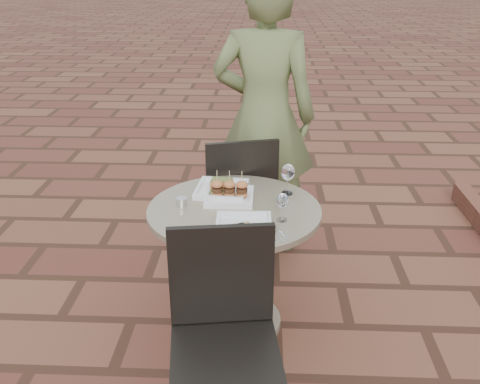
{
  "coord_description": "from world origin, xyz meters",
  "views": [
    {
      "loc": [
        -0.09,
        -2.48,
        1.92
      ],
      "look_at": [
        -0.21,
        0.01,
        0.82
      ],
      "focal_mm": 40.0,
      "sensor_mm": 36.0,
      "label": 1
    }
  ],
  "objects_px": {
    "cafe_table": "(234,249)",
    "chair_near": "(224,320)",
    "plate_tuna": "(244,226)",
    "plate_sliders": "(230,193)",
    "diner": "(264,117)",
    "plate_salmon": "(222,188)",
    "chair_far": "(239,194)"
  },
  "relations": [
    {
      "from": "cafe_table",
      "to": "plate_sliders",
      "type": "distance_m",
      "value": 0.3
    },
    {
      "from": "chair_far",
      "to": "diner",
      "type": "xyz_separation_m",
      "value": [
        0.15,
        0.37,
        0.4
      ]
    },
    {
      "from": "chair_far",
      "to": "plate_tuna",
      "type": "height_order",
      "value": "chair_far"
    },
    {
      "from": "cafe_table",
      "to": "plate_tuna",
      "type": "xyz_separation_m",
      "value": [
        0.06,
        -0.23,
        0.26
      ]
    },
    {
      "from": "cafe_table",
      "to": "plate_tuna",
      "type": "bearing_deg",
      "value": -76.08
    },
    {
      "from": "plate_sliders",
      "to": "plate_tuna",
      "type": "relative_size",
      "value": 0.93
    },
    {
      "from": "chair_near",
      "to": "plate_sliders",
      "type": "height_order",
      "value": "chair_near"
    },
    {
      "from": "diner",
      "to": "plate_sliders",
      "type": "relative_size",
      "value": 7.46
    },
    {
      "from": "plate_tuna",
      "to": "diner",
      "type": "bearing_deg",
      "value": 85.78
    },
    {
      "from": "chair_near",
      "to": "chair_far",
      "type": "bearing_deg",
      "value": 82.12
    },
    {
      "from": "chair_far",
      "to": "plate_tuna",
      "type": "relative_size",
      "value": 3.41
    },
    {
      "from": "chair_far",
      "to": "plate_sliders",
      "type": "height_order",
      "value": "chair_far"
    },
    {
      "from": "cafe_table",
      "to": "chair_near",
      "type": "relative_size",
      "value": 0.97
    },
    {
      "from": "cafe_table",
      "to": "chair_far",
      "type": "distance_m",
      "value": 0.59
    },
    {
      "from": "chair_near",
      "to": "plate_salmon",
      "type": "xyz_separation_m",
      "value": [
        -0.07,
        0.89,
        0.2
      ]
    },
    {
      "from": "plate_sliders",
      "to": "plate_salmon",
      "type": "bearing_deg",
      "value": 117.87
    },
    {
      "from": "chair_far",
      "to": "chair_near",
      "type": "relative_size",
      "value": 1.0
    },
    {
      "from": "cafe_table",
      "to": "chair_far",
      "type": "bearing_deg",
      "value": 90.4
    },
    {
      "from": "cafe_table",
      "to": "plate_salmon",
      "type": "distance_m",
      "value": 0.34
    },
    {
      "from": "diner",
      "to": "plate_sliders",
      "type": "xyz_separation_m",
      "value": [
        -0.18,
        -0.85,
        -0.18
      ]
    },
    {
      "from": "cafe_table",
      "to": "diner",
      "type": "relative_size",
      "value": 0.48
    },
    {
      "from": "cafe_table",
      "to": "chair_near",
      "type": "xyz_separation_m",
      "value": [
        -0.01,
        -0.69,
        0.07
      ]
    },
    {
      "from": "plate_tuna",
      "to": "cafe_table",
      "type": "bearing_deg",
      "value": 103.92
    },
    {
      "from": "diner",
      "to": "plate_tuna",
      "type": "bearing_deg",
      "value": 92.03
    },
    {
      "from": "plate_tuna",
      "to": "chair_near",
      "type": "bearing_deg",
      "value": -97.78
    },
    {
      "from": "chair_near",
      "to": "plate_sliders",
      "type": "distance_m",
      "value": 0.83
    },
    {
      "from": "chair_far",
      "to": "diner",
      "type": "distance_m",
      "value": 0.56
    },
    {
      "from": "cafe_table",
      "to": "plate_sliders",
      "type": "xyz_separation_m",
      "value": [
        -0.03,
        0.11,
        0.28
      ]
    },
    {
      "from": "chair_near",
      "to": "plate_sliders",
      "type": "xyz_separation_m",
      "value": [
        -0.03,
        0.8,
        0.22
      ]
    },
    {
      "from": "plate_salmon",
      "to": "cafe_table",
      "type": "bearing_deg",
      "value": -68.13
    },
    {
      "from": "chair_near",
      "to": "diner",
      "type": "relative_size",
      "value": 0.49
    },
    {
      "from": "diner",
      "to": "plate_salmon",
      "type": "relative_size",
      "value": 6.38
    }
  ]
}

